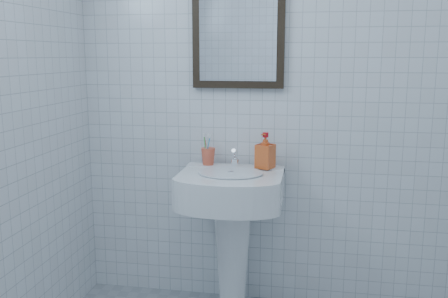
# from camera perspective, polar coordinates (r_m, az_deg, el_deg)

# --- Properties ---
(wall_back) EXTENTS (2.20, 0.02, 2.50)m
(wall_back) POSITION_cam_1_polar(r_m,az_deg,el_deg) (2.75, 5.88, 7.12)
(wall_back) COLOR silver
(wall_back) RESTS_ON ground
(wall_front) EXTENTS (2.20, 0.02, 2.50)m
(wall_front) POSITION_cam_1_polar(r_m,az_deg,el_deg) (0.43, -19.67, -13.23)
(wall_front) COLOR silver
(wall_front) RESTS_ON ground
(washbasin) EXTENTS (0.54, 0.39, 0.83)m
(washbasin) POSITION_cam_1_polar(r_m,az_deg,el_deg) (2.70, 0.90, -7.98)
(washbasin) COLOR white
(washbasin) RESTS_ON ground
(faucet) EXTENTS (0.04, 0.10, 0.11)m
(faucet) POSITION_cam_1_polar(r_m,az_deg,el_deg) (2.71, 1.25, -1.16)
(faucet) COLOR white
(faucet) RESTS_ON washbasin
(toothbrush_cup) EXTENTS (0.10, 0.10, 0.09)m
(toothbrush_cup) POSITION_cam_1_polar(r_m,az_deg,el_deg) (2.76, -1.82, -0.85)
(toothbrush_cup) COLOR #D95337
(toothbrush_cup) RESTS_ON washbasin
(soap_dispenser) EXTENTS (0.11, 0.12, 0.19)m
(soap_dispenser) POSITION_cam_1_polar(r_m,az_deg,el_deg) (2.68, 4.74, -0.18)
(soap_dispenser) COLOR red
(soap_dispenser) RESTS_ON washbasin
(wall_mirror) EXTENTS (0.50, 0.04, 0.62)m
(wall_mirror) POSITION_cam_1_polar(r_m,az_deg,el_deg) (2.75, 1.63, 13.42)
(wall_mirror) COLOR black
(wall_mirror) RESTS_ON wall_back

